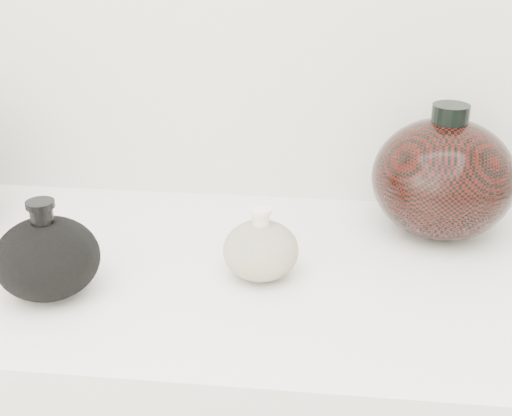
# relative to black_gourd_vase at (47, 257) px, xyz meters

# --- Properties ---
(black_gourd_vase) EXTENTS (0.14, 0.14, 0.13)m
(black_gourd_vase) POSITION_rel_black_gourd_vase_xyz_m (0.00, 0.00, 0.00)
(black_gourd_vase) COLOR black
(black_gourd_vase) RESTS_ON display_counter
(cream_gourd_vase) EXTENTS (0.12, 0.12, 0.10)m
(cream_gourd_vase) POSITION_rel_black_gourd_vase_xyz_m (0.26, 0.07, -0.01)
(cream_gourd_vase) COLOR beige
(cream_gourd_vase) RESTS_ON display_counter
(right_round_pot) EXTENTS (0.22, 0.22, 0.20)m
(right_round_pot) POSITION_rel_black_gourd_vase_xyz_m (0.51, 0.23, 0.04)
(right_round_pot) COLOR black
(right_round_pot) RESTS_ON display_counter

